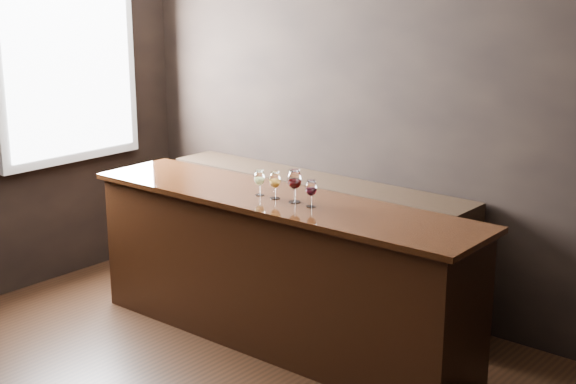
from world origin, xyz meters
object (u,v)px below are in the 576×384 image
Objects in this scene: bar_counter at (278,273)px; glass_red_a at (295,180)px; back_bar_shelf at (313,238)px; glass_white at (259,178)px; glass_amber at (275,180)px; glass_red_b at (311,189)px.

glass_red_a reaches higher than bar_counter.
glass_white reaches higher than back_bar_shelf.
glass_amber is at bearing 0.63° from glass_white.
glass_red_a reaches higher than glass_red_b.
bar_counter is 0.65m from glass_white.
bar_counter is at bearing -67.93° from back_bar_shelf.
glass_amber is (0.13, 0.00, 0.01)m from glass_white.
back_bar_shelf is at bearing 103.23° from glass_white.
glass_white is at bearing -163.84° from bar_counter.
glass_white is (0.19, -0.82, 0.66)m from back_bar_shelf.
glass_red_a reaches higher than glass_amber.
glass_white is 0.13m from glass_amber.
glass_red_a is (0.15, 0.01, 0.02)m from glass_amber.
glass_amber is at bearing -78.56° from bar_counter.
glass_red_a is 1.25× the size of glass_red_b.
glass_red_b is at bearing -5.36° from glass_red_a.
glass_amber is 1.05× the size of glass_red_b.
glass_white is at bearing -179.37° from glass_amber.
glass_red_a is at bearing 5.16° from glass_amber.
glass_red_b is at bearing 0.22° from glass_white.
back_bar_shelf is 1.22m from glass_red_b.
back_bar_shelf is (-0.32, 0.78, -0.02)m from bar_counter.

